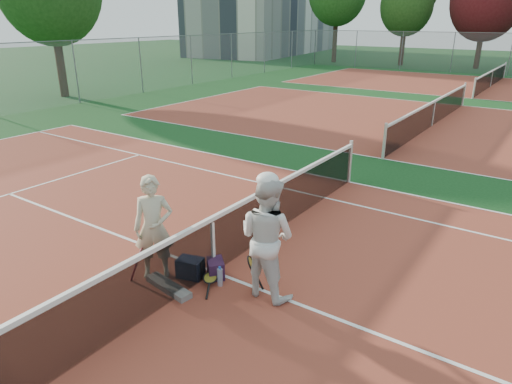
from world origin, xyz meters
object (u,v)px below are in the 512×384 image
(player_a, at_px, (154,228))
(racket_spare, at_px, (210,279))
(sports_bag_navy, at_px, (190,268))
(racket_black_held, at_px, (251,273))
(net_main, at_px, (213,245))
(racket_red, at_px, (140,265))
(player_b, at_px, (267,237))
(water_bottle, at_px, (220,277))
(sports_bag_purple, at_px, (216,268))

(player_a, distance_m, racket_spare, 1.23)
(player_a, relative_size, sports_bag_navy, 4.21)
(racket_black_held, bearing_deg, net_main, -32.11)
(racket_red, height_order, racket_spare, racket_red)
(net_main, height_order, player_b, player_b)
(player_a, xyz_separation_m, water_bottle, (1.05, 0.34, -0.71))
(racket_red, distance_m, racket_black_held, 1.80)
(player_a, xyz_separation_m, racket_red, (-0.09, -0.28, -0.58))
(player_b, relative_size, racket_black_held, 3.36)
(net_main, xyz_separation_m, sports_bag_purple, (0.11, -0.09, -0.36))
(water_bottle, bearing_deg, sports_bag_navy, -173.86)
(player_b, distance_m, racket_black_held, 0.71)
(racket_spare, height_order, water_bottle, water_bottle)
(player_a, xyz_separation_m, sports_bag_navy, (0.48, 0.28, -0.70))
(net_main, relative_size, racket_red, 19.20)
(player_a, bearing_deg, sports_bag_navy, -10.40)
(racket_black_held, distance_m, water_bottle, 0.52)
(net_main, height_order, sports_bag_navy, net_main)
(racket_spare, xyz_separation_m, sports_bag_purple, (-0.07, 0.22, 0.07))
(racket_spare, bearing_deg, player_b, -102.96)
(racket_spare, height_order, sports_bag_purple, sports_bag_purple)
(player_a, relative_size, racket_red, 3.02)
(water_bottle, bearing_deg, racket_black_held, 23.67)
(racket_red, distance_m, water_bottle, 1.31)
(racket_black_held, relative_size, sports_bag_purple, 1.54)
(racket_spare, bearing_deg, player_a, 76.13)
(player_a, distance_m, racket_red, 0.65)
(net_main, bearing_deg, player_a, -140.14)
(player_b, height_order, racket_spare, player_b)
(player_b, relative_size, sports_bag_navy, 4.61)
(racket_black_held, height_order, sports_bag_purple, racket_black_held)
(player_b, bearing_deg, racket_red, 29.35)
(net_main, distance_m, racket_black_held, 0.84)
(racket_black_held, xyz_separation_m, water_bottle, (-0.46, -0.20, -0.13))
(player_a, height_order, sports_bag_navy, player_a)
(sports_bag_navy, relative_size, water_bottle, 1.37)
(racket_red, xyz_separation_m, racket_black_held, (1.61, 0.82, -0.00))
(racket_black_held, bearing_deg, racket_spare, -6.70)
(racket_black_held, relative_size, racket_spare, 0.95)
(net_main, xyz_separation_m, racket_black_held, (0.81, -0.05, -0.23))
(player_a, bearing_deg, sports_bag_purple, -8.27)
(player_b, bearing_deg, player_a, 22.76)
(racket_spare, height_order, sports_bag_navy, sports_bag_navy)
(player_a, distance_m, water_bottle, 1.32)
(player_a, height_order, player_b, player_b)
(racket_black_held, relative_size, water_bottle, 1.88)
(racket_spare, xyz_separation_m, sports_bag_navy, (-0.41, -0.02, 0.09))
(racket_red, bearing_deg, racket_black_held, -8.98)
(net_main, distance_m, sports_bag_navy, 0.53)
(player_a, xyz_separation_m, sports_bag_purple, (0.82, 0.51, -0.71))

